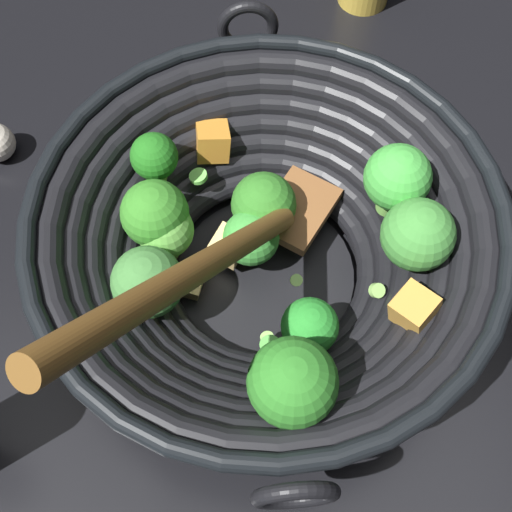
# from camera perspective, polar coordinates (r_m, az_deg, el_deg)

# --- Properties ---
(ground_plane) EXTENTS (4.00, 4.00, 0.00)m
(ground_plane) POSITION_cam_1_polar(r_m,az_deg,el_deg) (0.56, 0.84, -2.01)
(ground_plane) COLOR black
(wok) EXTENTS (0.36, 0.40, 0.27)m
(wok) POSITION_cam_1_polar(r_m,az_deg,el_deg) (0.49, 0.89, 1.40)
(wok) COLOR black
(wok) RESTS_ON ground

